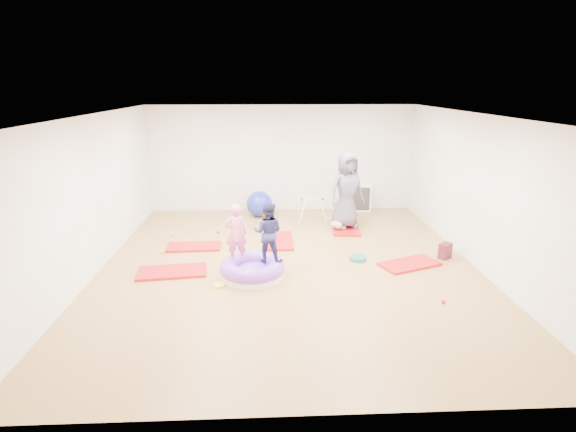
{
  "coord_description": "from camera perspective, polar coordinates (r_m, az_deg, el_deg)",
  "views": [
    {
      "loc": [
        -0.38,
        -7.87,
        3.31
      ],
      "look_at": [
        0.0,
        0.3,
        0.9
      ],
      "focal_mm": 28.0,
      "sensor_mm": 36.0,
      "label": 1
    }
  ],
  "objects": [
    {
      "name": "gym_mat_front_left",
      "position": [
        8.5,
        -14.52,
        -6.87
      ],
      "size": [
        1.29,
        0.76,
        0.05
      ],
      "primitive_type": "cube",
      "rotation": [
        0.0,
        0.0,
        0.12
      ],
      "color": "red",
      "rests_on": "ground"
    },
    {
      "name": "child_pink",
      "position": [
        7.88,
        -6.64,
        -1.84
      ],
      "size": [
        0.41,
        0.29,
        1.05
      ],
      "primitive_type": "imported",
      "rotation": [
        0.0,
        0.0,
        3.26
      ],
      "color": "pink",
      "rests_on": "inflatable_cushion"
    },
    {
      "name": "gym_mat_rear_right",
      "position": [
        10.79,
        7.32,
        -1.43
      ],
      "size": [
        0.76,
        1.32,
        0.05
      ],
      "primitive_type": "cube",
      "rotation": [
        0.0,
        0.0,
        1.47
      ],
      "color": "red",
      "rests_on": "ground"
    },
    {
      "name": "room",
      "position": [
        8.11,
        0.1,
        2.79
      ],
      "size": [
        7.01,
        8.01,
        2.81
      ],
      "color": "#A16A50",
      "rests_on": "ground"
    },
    {
      "name": "adult_caregiver",
      "position": [
        10.51,
        7.47,
        3.22
      ],
      "size": [
        1.01,
        0.84,
        1.76
      ],
      "primitive_type": "imported",
      "rotation": [
        0.0,
        0.0,
        0.38
      ],
      "color": "#535161",
      "rests_on": "gym_mat_rear_right"
    },
    {
      "name": "exercise_ball_blue",
      "position": [
        11.61,
        -3.67,
        1.53
      ],
      "size": [
        0.66,
        0.66,
        0.66
      ],
      "primitive_type": "sphere",
      "color": "#1E2CA1",
      "rests_on": "ground"
    },
    {
      "name": "backpack",
      "position": [
        9.39,
        19.33,
        -4.2
      ],
      "size": [
        0.31,
        0.3,
        0.31
      ],
      "primitive_type": "cube",
      "rotation": [
        0.0,
        0.0,
        0.69
      ],
      "color": "maroon",
      "rests_on": "ground"
    },
    {
      "name": "inflatable_cushion",
      "position": [
        8.05,
        -4.55,
        -6.8
      ],
      "size": [
        1.16,
        1.16,
        0.36
      ],
      "rotation": [
        0.0,
        0.0,
        -0.03
      ],
      "color": "white",
      "rests_on": "ground"
    },
    {
      "name": "gym_mat_right",
      "position": [
        8.88,
        15.17,
        -5.91
      ],
      "size": [
        1.25,
        0.94,
        0.05
      ],
      "primitive_type": "cube",
      "rotation": [
        0.0,
        0.0,
        0.39
      ],
      "color": "red",
      "rests_on": "ground"
    },
    {
      "name": "balance_disc",
      "position": [
        8.92,
        8.86,
        -5.32
      ],
      "size": [
        0.33,
        0.33,
        0.07
      ],
      "primitive_type": "cylinder",
      "color": "#17766B",
      "rests_on": "ground"
    },
    {
      "name": "infant",
      "position": [
        10.54,
        6.35,
        -1.08
      ],
      "size": [
        0.35,
        0.35,
        0.21
      ],
      "color": "#94B0E0",
      "rests_on": "gym_mat_rear_right"
    },
    {
      "name": "child_navy",
      "position": [
        7.81,
        -2.56,
        -1.76
      ],
      "size": [
        0.6,
        0.51,
        1.08
      ],
      "primitive_type": "imported",
      "rotation": [
        0.0,
        0.0,
        2.93
      ],
      "color": "navy",
      "rests_on": "inflatable_cushion"
    },
    {
      "name": "ball_pit_balls",
      "position": [
        9.46,
        -6.56,
        -3.94
      ],
      "size": [
        4.99,
        3.71,
        0.07
      ],
      "color": "#1E2CA1",
      "rests_on": "ground"
    },
    {
      "name": "infant_play_gym",
      "position": [
        11.32,
        3.07,
        1.33
      ],
      "size": [
        0.72,
        0.68,
        0.55
      ],
      "rotation": [
        0.0,
        0.0,
        -0.12
      ],
      "color": "white",
      "rests_on": "ground"
    },
    {
      "name": "yellow_toy",
      "position": [
        7.83,
        -8.76,
        -8.67
      ],
      "size": [
        0.22,
        0.22,
        0.03
      ],
      "primitive_type": "cylinder",
      "color": "yellow",
      "rests_on": "ground"
    },
    {
      "name": "exercise_ball_orange",
      "position": [
        11.6,
        -3.19,
        0.74
      ],
      "size": [
        0.36,
        0.36,
        0.36
      ],
      "primitive_type": "sphere",
      "color": "orange",
      "rests_on": "ground"
    },
    {
      "name": "cube_shelf",
      "position": [
        12.27,
        8.75,
        2.33
      ],
      "size": [
        0.73,
        0.36,
        0.73
      ],
      "color": "white",
      "rests_on": "ground"
    },
    {
      "name": "gym_mat_mid_left",
      "position": [
        9.67,
        -11.85,
        -3.83
      ],
      "size": [
        1.13,
        0.6,
        0.05
      ],
      "primitive_type": "cube",
      "rotation": [
        0.0,
        0.0,
        0.04
      ],
      "color": "red",
      "rests_on": "ground"
    },
    {
      "name": "gym_mat_center_back",
      "position": [
        9.81,
        -1.16,
        -3.16
      ],
      "size": [
        0.59,
        1.18,
        0.05
      ],
      "primitive_type": "cube",
      "rotation": [
        0.0,
        0.0,
        1.57
      ],
      "color": "red",
      "rests_on": "ground"
    }
  ]
}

